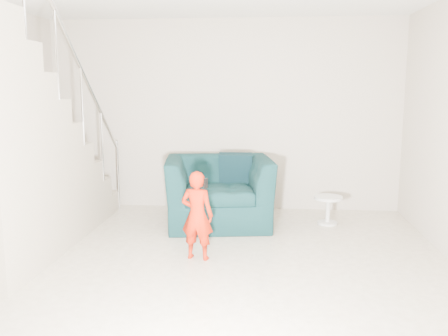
{
  "coord_description": "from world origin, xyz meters",
  "views": [
    {
      "loc": [
        0.63,
        -4.02,
        1.74
      ],
      "look_at": [
        0.15,
        1.2,
        0.85
      ],
      "focal_mm": 38.0,
      "sensor_mm": 36.0,
      "label": 1
    }
  ],
  "objects": [
    {
      "name": "front_wall",
      "position": [
        0.0,
        -2.75,
        1.35
      ],
      "size": [
        5.0,
        0.0,
        5.0
      ],
      "primitive_type": "plane",
      "rotation": [
        -1.57,
        0.0,
        0.0
      ],
      "color": "#B2A391",
      "rests_on": "floor"
    },
    {
      "name": "phone",
      "position": [
        0.03,
        0.57,
        0.8
      ],
      "size": [
        0.04,
        0.05,
        0.1
      ],
      "primitive_type": "cube",
      "rotation": [
        0.0,
        0.0,
        -0.41
      ],
      "color": "black",
      "rests_on": "toddler"
    },
    {
      "name": "side_table",
      "position": [
        1.42,
        2.0,
        0.25
      ],
      "size": [
        0.37,
        0.37,
        0.37
      ],
      "color": "silver",
      "rests_on": "floor"
    },
    {
      "name": "toddler",
      "position": [
        -0.07,
        0.6,
        0.46
      ],
      "size": [
        0.37,
        0.27,
        0.92
      ],
      "primitive_type": "imported",
      "rotation": [
        0.0,
        0.0,
        2.97
      ],
      "color": "#942004",
      "rests_on": "floor"
    },
    {
      "name": "armchair",
      "position": [
        0.02,
        1.89,
        0.43
      ],
      "size": [
        1.48,
        1.34,
        0.86
      ],
      "primitive_type": "imported",
      "rotation": [
        0.0,
        0.0,
        0.15
      ],
      "color": "black",
      "rests_on": "floor"
    },
    {
      "name": "cushion",
      "position": [
        0.21,
        2.21,
        0.67
      ],
      "size": [
        0.44,
        0.21,
        0.44
      ],
      "primitive_type": "cube",
      "rotation": [
        0.21,
        0.0,
        0.0
      ],
      "color": "black",
      "rests_on": "armchair"
    },
    {
      "name": "staircase",
      "position": [
        -2.0,
        0.55,
        0.95
      ],
      "size": [
        1.02,
        3.03,
        3.62
      ],
      "color": "#ADA089",
      "rests_on": "floor"
    },
    {
      "name": "floor",
      "position": [
        0.0,
        0.0,
        0.0
      ],
      "size": [
        5.5,
        5.5,
        0.0
      ],
      "primitive_type": "plane",
      "color": "tan",
      "rests_on": "ground"
    },
    {
      "name": "throw",
      "position": [
        -0.51,
        1.81,
        0.54
      ],
      "size": [
        0.04,
        0.44,
        0.49
      ],
      "primitive_type": "cube",
      "color": "black",
      "rests_on": "armchair"
    },
    {
      "name": "back_wall",
      "position": [
        0.0,
        2.75,
        1.35
      ],
      "size": [
        5.0,
        0.0,
        5.0
      ],
      "primitive_type": "plane",
      "rotation": [
        1.57,
        0.0,
        0.0
      ],
      "color": "#B2A391",
      "rests_on": "floor"
    }
  ]
}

